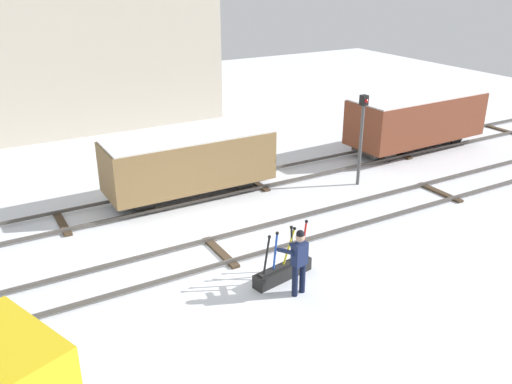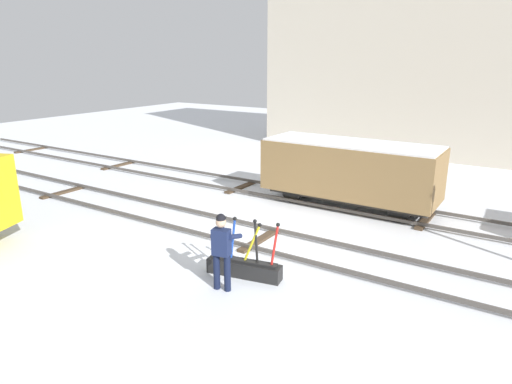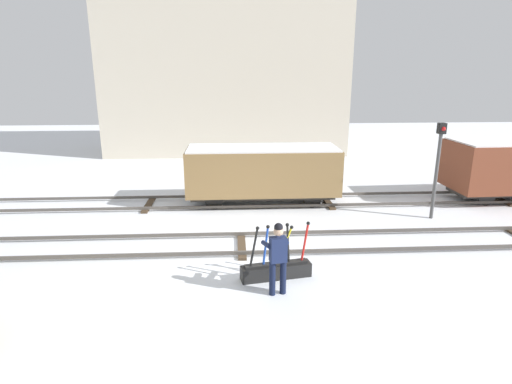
{
  "view_description": "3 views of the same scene",
  "coord_description": "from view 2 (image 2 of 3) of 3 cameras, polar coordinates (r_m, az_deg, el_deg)",
  "views": [
    {
      "loc": [
        -5.89,
        -12.28,
        7.62
      ],
      "look_at": [
        1.37,
        0.35,
        1.48
      ],
      "focal_mm": 38.09,
      "sensor_mm": 36.0,
      "label": 1
    },
    {
      "loc": [
        6.34,
        -10.08,
        4.94
      ],
      "look_at": [
        -0.5,
        0.56,
        1.22
      ],
      "focal_mm": 32.1,
      "sensor_mm": 36.0,
      "label": 2
    },
    {
      "loc": [
        -0.23,
        -11.66,
        5.07
      ],
      "look_at": [
        0.46,
        0.52,
        1.55
      ],
      "focal_mm": 29.62,
      "sensor_mm": 36.0,
      "label": 3
    }
  ],
  "objects": [
    {
      "name": "track_siding_near",
      "position": [
        16.35,
        8.37,
        -0.98
      ],
      "size": [
        44.0,
        1.94,
        0.18
      ],
      "color": "#4C4742",
      "rests_on": "ground_plane"
    },
    {
      "name": "track_main_line",
      "position": [
        12.85,
        0.51,
        -5.68
      ],
      "size": [
        44.0,
        1.94,
        0.18
      ],
      "color": "#4C4742",
      "rests_on": "ground_plane"
    },
    {
      "name": "ground_plane",
      "position": [
        12.89,
        0.51,
        -6.13
      ],
      "size": [
        60.0,
        60.0,
        0.0
      ],
      "primitive_type": "plane",
      "color": "silver"
    },
    {
      "name": "apartment_building",
      "position": [
        27.24,
        18.89,
        17.48
      ],
      "size": [
        14.99,
        5.96,
        11.69
      ],
      "color": "beige",
      "rests_on": "ground_plane"
    },
    {
      "name": "rail_worker",
      "position": [
        9.99,
        -4.26,
        -6.88
      ],
      "size": [
        0.63,
        0.74,
        1.77
      ],
      "rotation": [
        0.0,
        0.0,
        0.19
      ],
      "color": "#111831",
      "rests_on": "ground_plane"
    },
    {
      "name": "freight_car_back_track",
      "position": [
        15.69,
        11.61,
        2.69
      ],
      "size": [
        5.81,
        2.07,
        2.26
      ],
      "rotation": [
        0.0,
        0.0,
        0.0
      ],
      "color": "#2D2B28",
      "rests_on": "ground_plane"
    },
    {
      "name": "switch_lever_frame",
      "position": [
        10.84,
        -1.46,
        -9.23
      ],
      "size": [
        1.84,
        0.69,
        1.45
      ],
      "rotation": [
        0.0,
        0.0,
        0.19
      ],
      "color": "black",
      "rests_on": "ground_plane"
    }
  ]
}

